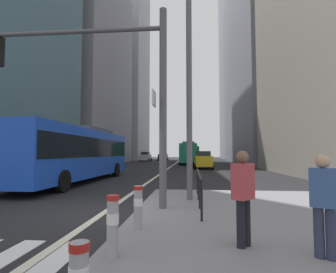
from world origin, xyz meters
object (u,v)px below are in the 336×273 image
car_oncoming_mid (163,156)px  car_receding_far (203,160)px  car_receding_near (192,156)px  bollard_left (113,223)px  city_bus_red_receding (189,152)px  pedestrian_walking (324,201)px  city_bus_red_distant (192,152)px  bollard_right (138,205)px  traffic_signal_gantry (102,77)px  pedestrian_waiting (243,193)px  car_oncoming_far (146,157)px  city_bus_blue_oncoming (77,152)px  street_lamp_post (189,54)px

car_oncoming_mid → car_receding_far: bearing=-75.7°
car_receding_near → bollard_left: size_ratio=4.89×
city_bus_red_receding → pedestrian_walking: (2.33, -36.92, -0.82)m
city_bus_red_distant → bollard_right: 52.39m
bollard_left → pedestrian_walking: bearing=4.0°
city_bus_red_receding → car_receding_far: city_bus_red_receding is taller
pedestrian_walking → traffic_signal_gantry: bearing=144.6°
car_oncoming_mid → car_receding_near: same height
pedestrian_walking → pedestrian_waiting: bearing=159.9°
car_oncoming_far → bollard_left: (8.05, -48.48, -0.32)m
city_bus_red_distant → pedestrian_waiting: size_ratio=6.81×
car_oncoming_mid → bollard_right: 53.83m
pedestrian_waiting → pedestrian_walking: size_ratio=1.04×
city_bus_red_distant → pedestrian_walking: city_bus_red_distant is taller
car_oncoming_mid → bollard_right: size_ratio=4.74×
city_bus_red_receding → bollard_right: city_bus_red_receding is taller
bollard_left → bollard_right: bollard_left is taller
city_bus_red_receding → pedestrian_walking: city_bus_red_receding is taller
city_bus_blue_oncoming → pedestrian_waiting: bearing=-53.5°
bollard_right → pedestrian_walking: 3.44m
city_bus_blue_oncoming → pedestrian_waiting: (7.72, -10.44, -0.78)m
city_bus_red_receding → car_oncoming_far: size_ratio=2.43×
bollard_right → pedestrian_waiting: pedestrian_waiting is taller
city_bus_red_receding → car_receding_far: (1.59, -12.13, -0.85)m
car_receding_near → traffic_signal_gantry: bearing=-92.8°
street_lamp_post → bollard_left: bearing=-102.9°
car_receding_near → street_lamp_post: bearing=-90.3°
bollard_right → pedestrian_walking: pedestrian_walking is taller
pedestrian_walking → car_receding_near: bearing=91.6°
traffic_signal_gantry → pedestrian_waiting: size_ratio=3.65×
car_oncoming_far → bollard_right: 47.66m
car_receding_far → pedestrian_waiting: size_ratio=2.69×
car_oncoming_far → pedestrian_walking: (11.30, -48.25, 0.03)m
traffic_signal_gantry → car_oncoming_far: bearing=98.3°
car_receding_far → traffic_signal_gantry: bearing=-100.5°
car_receding_far → bollard_right: (-2.42, -23.50, -0.34)m
traffic_signal_gantry → pedestrian_waiting: 5.55m
pedestrian_walking → bollard_left: bearing=-176.0°
city_bus_blue_oncoming → city_bus_red_distant: bearing=80.6°
car_receding_far → pedestrian_walking: 24.81m
bollard_left → pedestrian_walking: pedestrian_walking is taller
traffic_signal_gantry → bollard_left: 5.17m
city_bus_red_distant → car_receding_far: bearing=-88.0°
car_receding_far → street_lamp_post: bearing=-93.9°
street_lamp_post → car_receding_far: bearing=86.1°
bollard_left → bollard_right: bearing=86.7°
car_receding_far → pedestrian_waiting: 24.38m
city_bus_blue_oncoming → bollard_right: city_bus_blue_oncoming is taller
traffic_signal_gantry → bollard_left: (1.47, -3.59, -3.41)m
bollard_left → car_receding_near: bearing=88.7°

